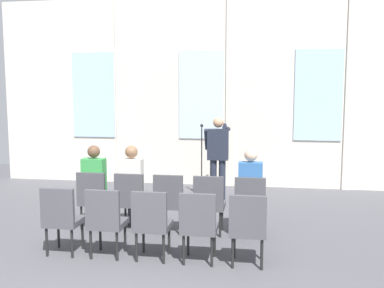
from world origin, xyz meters
name	(u,v)px	position (x,y,z in m)	size (l,w,h in m)	color
rear_partition	(203,92)	(0.03, 6.66, 2.20)	(9.94, 0.14, 4.41)	silver
speaker	(218,152)	(0.53, 5.23, 0.99)	(0.52, 0.69, 1.70)	#232838
mic_stand	(202,182)	(0.18, 5.35, 0.34)	(0.28, 0.28, 1.55)	black
chair_r0_c0	(94,196)	(-1.24, 3.01, 0.53)	(0.46, 0.44, 0.94)	black
audience_r0_c0	(95,182)	(-1.24, 3.09, 0.75)	(0.36, 0.39, 1.36)	#2D2D33
chair_r0_c1	(131,198)	(-0.62, 3.01, 0.53)	(0.46, 0.44, 0.94)	black
audience_r0_c1	(132,183)	(-0.62, 3.09, 0.75)	(0.36, 0.39, 1.36)	#2D2D33
chair_r0_c2	(170,199)	(0.00, 3.01, 0.53)	(0.46, 0.44, 0.94)	black
chair_r0_c3	(209,201)	(0.62, 3.01, 0.53)	(0.46, 0.44, 0.94)	black
chair_r0_c4	(250,203)	(1.24, 3.01, 0.53)	(0.46, 0.44, 0.94)	black
audience_r0_c4	(250,187)	(1.24, 3.09, 0.75)	(0.36, 0.39, 1.36)	#2D2D33
chair_r1_c0	(62,216)	(-1.24, 1.88, 0.53)	(0.46, 0.44, 0.94)	black
chair_r1_c1	(106,218)	(-0.62, 1.88, 0.53)	(0.46, 0.44, 0.94)	black
chair_r1_c2	(151,221)	(0.00, 1.88, 0.53)	(0.46, 0.44, 0.94)	black
chair_r1_c3	(199,223)	(0.62, 1.88, 0.53)	(0.46, 0.44, 0.94)	black
chair_r1_c4	(248,225)	(1.24, 1.88, 0.53)	(0.46, 0.44, 0.94)	black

